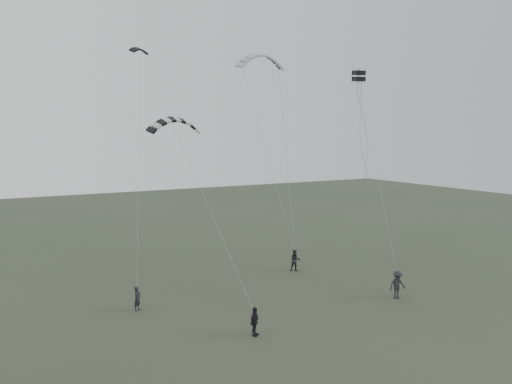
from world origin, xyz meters
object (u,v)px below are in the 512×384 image
flyer_left (137,299)px  flyer_center (255,321)px  kite_box (359,76)px  kite_pale_large (261,55)px  kite_striped (174,119)px  kite_dark_small (139,49)px  flyer_right (295,261)px  flyer_far (397,285)px

flyer_left → flyer_center: (4.47, -7.06, 0.04)m
kite_box → kite_pale_large: bearing=109.1°
kite_pale_large → kite_striped: kite_pale_large is taller
kite_dark_small → kite_pale_large: (12.63, 5.29, 1.28)m
flyer_right → kite_box: size_ratio=2.31×
flyer_right → flyer_far: (2.22, -8.99, 0.08)m
kite_box → flyer_far: bearing=-86.1°
flyer_left → kite_pale_large: size_ratio=0.34×
kite_dark_small → kite_striped: kite_dark_small is taller
kite_pale_large → kite_box: size_ratio=5.95×
flyer_far → kite_box: size_ratio=2.51×
flyer_right → flyer_center: size_ratio=1.08×
flyer_far → flyer_center: bearing=-167.1°
flyer_left → kite_box: (16.35, -1.37, 14.45)m
flyer_right → kite_pale_large: kite_pale_large is taller
kite_dark_small → kite_striped: size_ratio=0.45×
flyer_left → kite_striped: kite_striped is taller
kite_pale_large → kite_striped: size_ratio=1.37×
flyer_center → kite_dark_small: kite_dark_small is taller
flyer_left → flyer_center: flyer_center is taller
flyer_right → flyer_center: (-9.19, -9.73, -0.07)m
flyer_center → kite_pale_large: bearing=22.1°
flyer_far → kite_box: (0.48, 4.94, 14.26)m
flyer_left → flyer_right: (13.66, 2.68, 0.11)m
flyer_center → kite_dark_small: bearing=65.9°
kite_striped → kite_box: bearing=-5.5°
kite_pale_large → kite_box: kite_pale_large is taller
flyer_right → kite_pale_large: bearing=105.1°
flyer_far → kite_dark_small: kite_dark_small is taller
flyer_left → flyer_right: bearing=-27.2°
kite_dark_small → kite_box: (14.52, -5.77, -1.57)m
kite_striped → kite_pale_large: bearing=39.0°
flyer_right → kite_dark_small: size_ratio=1.17×
flyer_left → flyer_right: size_ratio=0.88×
flyer_right → kite_striped: (-11.11, -2.96, 11.03)m
flyer_far → kite_striped: size_ratio=0.58×
flyer_left → flyer_right: 13.92m
flyer_left → kite_striped: (2.55, -0.28, 11.14)m
flyer_right → kite_striped: kite_striped is taller
kite_striped → kite_box: kite_box is taller
flyer_center → flyer_far: (11.41, 0.75, 0.14)m
flyer_right → kite_dark_small: kite_dark_small is taller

